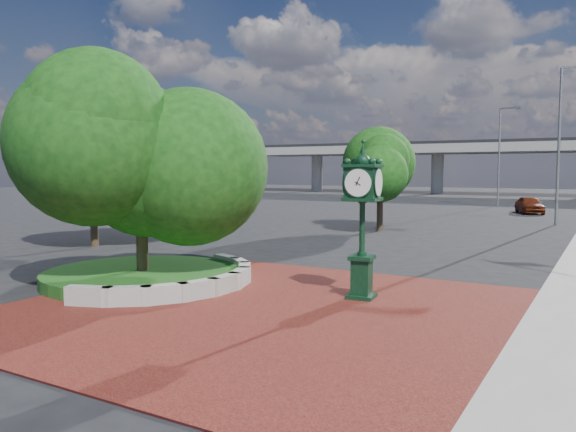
# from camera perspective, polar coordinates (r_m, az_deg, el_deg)

# --- Properties ---
(ground) EXTENTS (200.00, 200.00, 0.00)m
(ground) POSITION_cam_1_polar(r_m,az_deg,el_deg) (15.38, -1.02, -8.65)
(ground) COLOR black
(ground) RESTS_ON ground
(plaza) EXTENTS (12.00, 12.00, 0.04)m
(plaza) POSITION_cam_1_polar(r_m,az_deg,el_deg) (14.56, -3.09, -9.35)
(plaza) COLOR maroon
(plaza) RESTS_ON ground
(planter_wall) EXTENTS (2.96, 6.77, 0.54)m
(planter_wall) POSITION_cam_1_polar(r_m,az_deg,el_deg) (16.86, -8.96, -6.58)
(planter_wall) COLOR #9E9B93
(planter_wall) RESTS_ON ground
(grass_bed) EXTENTS (6.10, 6.10, 0.40)m
(grass_bed) POSITION_cam_1_polar(r_m,az_deg,el_deg) (18.39, -14.54, -5.95)
(grass_bed) COLOR #154B17
(grass_bed) RESTS_ON ground
(overpass) EXTENTS (90.00, 12.00, 7.50)m
(overpass) POSITION_cam_1_polar(r_m,az_deg,el_deg) (83.22, 24.91, 6.36)
(overpass) COLOR #9E9B93
(overpass) RESTS_ON ground
(tree_planter) EXTENTS (5.20, 5.20, 6.33)m
(tree_planter) POSITION_cam_1_polar(r_m,az_deg,el_deg) (18.08, -14.77, 5.10)
(tree_planter) COLOR #38281C
(tree_planter) RESTS_ON ground
(tree_northwest) EXTENTS (5.60, 5.60, 6.93)m
(tree_northwest) POSITION_cam_1_polar(r_m,az_deg,el_deg) (27.36, -19.26, 5.66)
(tree_northwest) COLOR #38281C
(tree_northwest) RESTS_ON ground
(tree_street) EXTENTS (4.40, 4.40, 5.45)m
(tree_street) POSITION_cam_1_polar(r_m,az_deg,el_deg) (32.96, 9.36, 4.12)
(tree_street) COLOR #38281C
(tree_street) RESTS_ON ground
(post_clock) EXTENTS (0.98, 0.98, 4.30)m
(post_clock) POSITION_cam_1_polar(r_m,az_deg,el_deg) (15.37, 7.56, 0.22)
(post_clock) COLOR black
(post_clock) RESTS_ON ground
(parked_car) EXTENTS (3.00, 4.46, 1.41)m
(parked_car) POSITION_cam_1_polar(r_m,az_deg,el_deg) (49.64, 23.32, 1.06)
(parked_car) COLOR #62210E
(parked_car) RESTS_ON ground
(street_lamp_near) EXTENTS (2.25, 0.52, 10.05)m
(street_lamp_near) POSITION_cam_1_polar(r_m,az_deg,el_deg) (40.06, 26.20, 7.60)
(street_lamp_near) COLOR slate
(street_lamp_near) RESTS_ON ground
(street_lamp_far) EXTENTS (2.10, 0.69, 9.49)m
(street_lamp_far) POSITION_cam_1_polar(r_m,az_deg,el_deg) (58.36, 20.88, 6.40)
(street_lamp_far) COLOR slate
(street_lamp_far) RESTS_ON ground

